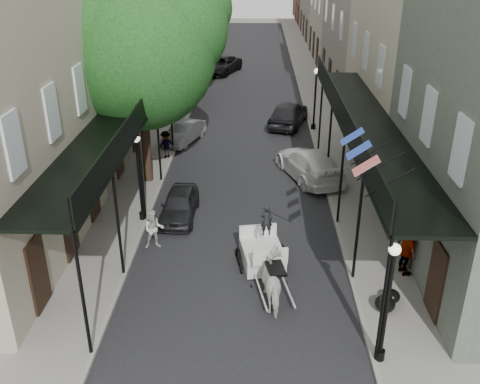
# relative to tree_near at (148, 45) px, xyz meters

# --- Properties ---
(ground) EXTENTS (140.00, 140.00, 0.00)m
(ground) POSITION_rel_tree_near_xyz_m (4.20, -10.18, -6.49)
(ground) COLOR gray
(ground) RESTS_ON ground
(road) EXTENTS (8.00, 90.00, 0.01)m
(road) POSITION_rel_tree_near_xyz_m (4.20, 9.82, -6.48)
(road) COLOR black
(road) RESTS_ON ground
(sidewalk_left) EXTENTS (2.20, 90.00, 0.12)m
(sidewalk_left) POSITION_rel_tree_near_xyz_m (-0.80, 9.82, -6.43)
(sidewalk_left) COLOR gray
(sidewalk_left) RESTS_ON ground
(sidewalk_right) EXTENTS (2.20, 90.00, 0.12)m
(sidewalk_right) POSITION_rel_tree_near_xyz_m (9.20, 9.82, -6.43)
(sidewalk_right) COLOR gray
(sidewalk_right) RESTS_ON ground
(building_row_left) EXTENTS (5.00, 80.00, 10.50)m
(building_row_left) POSITION_rel_tree_near_xyz_m (-4.40, 19.82, -1.24)
(building_row_left) COLOR #A9A187
(building_row_left) RESTS_ON ground
(building_row_right) EXTENTS (5.00, 80.00, 10.50)m
(building_row_right) POSITION_rel_tree_near_xyz_m (12.80, 19.82, -1.24)
(building_row_right) COLOR gray
(building_row_right) RESTS_ON ground
(gallery_left) EXTENTS (2.20, 18.05, 4.88)m
(gallery_left) POSITION_rel_tree_near_xyz_m (-0.59, -3.20, -2.44)
(gallery_left) COLOR black
(gallery_left) RESTS_ON sidewalk_left
(gallery_right) EXTENTS (2.20, 18.05, 4.88)m
(gallery_right) POSITION_rel_tree_near_xyz_m (8.99, -3.20, -2.44)
(gallery_right) COLOR black
(gallery_right) RESTS_ON sidewalk_right
(tree_near) EXTENTS (7.31, 6.80, 9.63)m
(tree_near) POSITION_rel_tree_near_xyz_m (0.00, 0.00, 0.00)
(tree_near) COLOR #382619
(tree_near) RESTS_ON sidewalk_left
(tree_far) EXTENTS (6.45, 6.00, 8.61)m
(tree_far) POSITION_rel_tree_near_xyz_m (-0.05, 14.00, -0.65)
(tree_far) COLOR #382619
(tree_far) RESTS_ON sidewalk_left
(lamppost_right_near) EXTENTS (0.32, 0.32, 3.71)m
(lamppost_right_near) POSITION_rel_tree_near_xyz_m (8.30, -12.18, -4.44)
(lamppost_right_near) COLOR black
(lamppost_right_near) RESTS_ON sidewalk_right
(lamppost_left) EXTENTS (0.32, 0.32, 3.71)m
(lamppost_left) POSITION_rel_tree_near_xyz_m (0.10, -4.18, -4.44)
(lamppost_left) COLOR black
(lamppost_left) RESTS_ON sidewalk_left
(lamppost_right_far) EXTENTS (0.32, 0.32, 3.71)m
(lamppost_right_far) POSITION_rel_tree_near_xyz_m (8.30, 7.82, -4.44)
(lamppost_right_far) COLOR black
(lamppost_right_far) RESTS_ON sidewalk_right
(horse) EXTENTS (1.24, 2.07, 1.64)m
(horse) POSITION_rel_tree_near_xyz_m (5.48, -9.55, -5.67)
(horse) COLOR silver
(horse) RESTS_ON ground
(carriage) EXTENTS (1.94, 2.63, 2.74)m
(carriage) POSITION_rel_tree_near_xyz_m (4.99, -7.04, -5.42)
(carriage) COLOR black
(carriage) RESTS_ON ground
(pedestrian_walking) EXTENTS (0.87, 0.75, 1.57)m
(pedestrian_walking) POSITION_rel_tree_near_xyz_m (0.97, -6.25, -5.70)
(pedestrian_walking) COLOR beige
(pedestrian_walking) RESTS_ON ground
(pedestrian_sidewalk_left) EXTENTS (1.09, 1.02, 1.47)m
(pedestrian_sidewalk_left) POSITION_rel_tree_near_xyz_m (-0.00, 2.77, -5.63)
(pedestrian_sidewalk_left) COLOR gray
(pedestrian_sidewalk_left) RESTS_ON sidewalk_left
(pedestrian_sidewalk_right) EXTENTS (0.70, 1.21, 1.94)m
(pedestrian_sidewalk_right) POSITION_rel_tree_near_xyz_m (10.00, -7.91, -5.40)
(pedestrian_sidewalk_right) COLOR gray
(pedestrian_sidewalk_right) RESTS_ON sidewalk_right
(car_left_near) EXTENTS (1.48, 3.52, 1.19)m
(car_left_near) POSITION_rel_tree_near_xyz_m (1.60, -3.77, -5.89)
(car_left_near) COLOR black
(car_left_near) RESTS_ON ground
(car_left_mid) EXTENTS (2.35, 3.82, 1.19)m
(car_left_mid) POSITION_rel_tree_near_xyz_m (0.60, 5.54, -5.89)
(car_left_mid) COLOR #9C9BA0
(car_left_mid) RESTS_ON ground
(car_left_far) EXTENTS (3.91, 5.60, 1.42)m
(car_left_far) POSITION_rel_tree_near_xyz_m (1.60, 23.31, -5.78)
(car_left_far) COLOR black
(car_left_far) RESTS_ON ground
(car_right_near) EXTENTS (3.60, 5.41, 1.45)m
(car_right_near) POSITION_rel_tree_near_xyz_m (7.41, 0.60, -5.76)
(car_right_near) COLOR white
(car_right_near) RESTS_ON ground
(car_right_far) EXTENTS (3.04, 4.90, 1.56)m
(car_right_far) POSITION_rel_tree_near_xyz_m (6.80, 8.82, -5.71)
(car_right_far) COLOR black
(car_right_far) RESTS_ON ground
(trash_bags) EXTENTS (0.91, 1.06, 0.55)m
(trash_bags) POSITION_rel_tree_near_xyz_m (9.00, -9.86, -6.11)
(trash_bags) COLOR black
(trash_bags) RESTS_ON sidewalk_right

